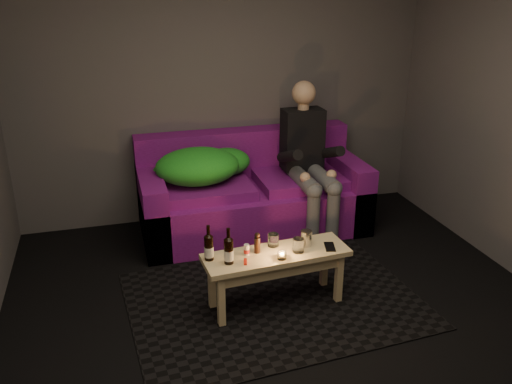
% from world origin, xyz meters
% --- Properties ---
extents(floor, '(4.50, 4.50, 0.00)m').
position_xyz_m(floor, '(0.00, 0.00, 0.00)').
color(floor, black).
rests_on(floor, ground).
extents(room, '(4.50, 4.50, 4.50)m').
position_xyz_m(room, '(0.00, 0.47, 1.64)').
color(room, silver).
rests_on(room, ground).
extents(rug, '(2.23, 1.69, 0.01)m').
position_xyz_m(rug, '(-0.02, 0.52, 0.00)').
color(rug, black).
rests_on(rug, floor).
extents(sofa, '(2.10, 0.95, 0.90)m').
position_xyz_m(sofa, '(0.16, 1.82, 0.33)').
color(sofa, '#670E6A').
rests_on(sofa, floor).
extents(green_blanket, '(0.92, 0.63, 0.32)m').
position_xyz_m(green_blanket, '(-0.31, 1.81, 0.68)').
color(green_blanket, '#198C28').
rests_on(green_blanket, sofa).
extents(person, '(0.38, 0.87, 1.40)m').
position_xyz_m(person, '(0.66, 1.65, 0.73)').
color(person, black).
rests_on(person, sofa).
extents(coffee_table, '(1.09, 0.41, 0.44)m').
position_xyz_m(coffee_table, '(-0.02, 0.47, 0.36)').
color(coffee_table, '#E3BE85').
rests_on(coffee_table, rug).
extents(beer_bottle_a, '(0.07, 0.07, 0.26)m').
position_xyz_m(beer_bottle_a, '(-0.51, 0.51, 0.53)').
color(beer_bottle_a, black).
rests_on(beer_bottle_a, coffee_table).
extents(beer_bottle_b, '(0.07, 0.07, 0.27)m').
position_xyz_m(beer_bottle_b, '(-0.39, 0.42, 0.53)').
color(beer_bottle_b, black).
rests_on(beer_bottle_b, coffee_table).
extents(salt_shaker, '(0.05, 0.05, 0.08)m').
position_xyz_m(salt_shaker, '(-0.24, 0.50, 0.48)').
color(salt_shaker, silver).
rests_on(salt_shaker, coffee_table).
extents(pepper_mill, '(0.06, 0.06, 0.12)m').
position_xyz_m(pepper_mill, '(-0.16, 0.51, 0.50)').
color(pepper_mill, black).
rests_on(pepper_mill, coffee_table).
extents(tumbler_back, '(0.09, 0.09, 0.10)m').
position_xyz_m(tumbler_back, '(-0.01, 0.58, 0.48)').
color(tumbler_back, white).
rests_on(tumbler_back, coffee_table).
extents(tealight, '(0.06, 0.06, 0.05)m').
position_xyz_m(tealight, '(-0.01, 0.37, 0.46)').
color(tealight, white).
rests_on(tealight, coffee_table).
extents(tumbler_front, '(0.11, 0.11, 0.11)m').
position_xyz_m(tumbler_front, '(0.13, 0.44, 0.49)').
color(tumbler_front, white).
rests_on(tumbler_front, coffee_table).
extents(steel_cup, '(0.10, 0.10, 0.12)m').
position_xyz_m(steel_cup, '(0.22, 0.52, 0.49)').
color(steel_cup, '#AEAFB5').
rests_on(steel_cup, coffee_table).
extents(smartphone, '(0.11, 0.16, 0.01)m').
position_xyz_m(smartphone, '(0.38, 0.44, 0.44)').
color(smartphone, black).
rests_on(smartphone, coffee_table).
extents(red_lighter, '(0.04, 0.08, 0.01)m').
position_xyz_m(red_lighter, '(-0.28, 0.39, 0.44)').
color(red_lighter, red).
rests_on(red_lighter, coffee_table).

